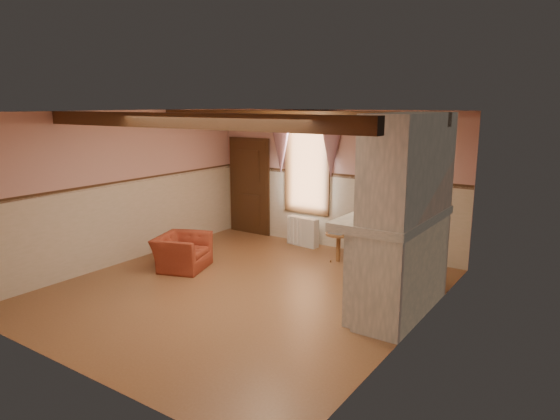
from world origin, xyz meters
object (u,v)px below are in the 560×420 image
Objects in this scene: armchair at (182,252)px; radiator at (303,232)px; oil_lamp at (405,199)px; side_table at (338,247)px; bowl at (391,212)px; mantel_clock at (415,197)px.

radiator is (1.02, 2.47, -0.01)m from armchair.
side_table is at bearing 144.88° from oil_lamp.
bowl is at bearing -45.70° from side_table.
radiator is 2.92× the size of mantel_clock.
bowl is at bearing -33.56° from radiator.
mantel_clock is at bearing -24.70° from side_table.
mantel_clock is (0.00, 0.94, 0.06)m from bowl.
radiator is 2.02× the size of bowl.
oil_lamp is (1.67, -1.17, 1.29)m from side_table.
armchair is 4.08m from oil_lamp.
mantel_clock reaches higher than armchair.
bowl is at bearing -90.00° from oil_lamp.
oil_lamp reaches higher than bowl.
mantel_clock is (3.80, 1.18, 1.21)m from armchair.
bowl is at bearing -90.00° from mantel_clock.
mantel_clock is at bearing 90.00° from oil_lamp.
radiator is at bearing 141.14° from bowl.
armchair is at bearing -137.65° from side_table.
bowl reaches higher than radiator.
bowl is (1.67, -1.71, 1.19)m from side_table.
armchair reaches higher than radiator.
oil_lamp is at bearing 90.00° from bowl.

